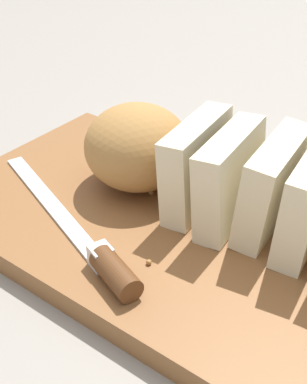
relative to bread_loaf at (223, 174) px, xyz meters
The scene contains 7 objects.
ground_plane 0.10m from the bread_loaf, 136.82° to the right, with size 3.00×3.00×0.00m, color gray.
cutting_board 0.09m from the bread_loaf, 136.82° to the right, with size 0.46×0.29×0.03m, color brown.
bread_loaf is the anchor object (origin of this frame).
bread_knife 0.15m from the bread_loaf, 109.74° to the right, with size 0.28×0.12×0.02m.
crumb_near_knife 0.12m from the bread_loaf, 94.33° to the right, with size 0.01×0.01×0.01m, color #A8753D.
crumb_near_loaf 0.09m from the bread_loaf, 166.31° to the right, with size 0.01×0.01×0.01m, color #A8753D.
crumb_stray_left 0.07m from the bread_loaf, behind, with size 0.01×0.01×0.01m, color #A8753D.
Camera 1 is at (0.28, -0.37, 0.37)m, focal length 50.38 mm.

